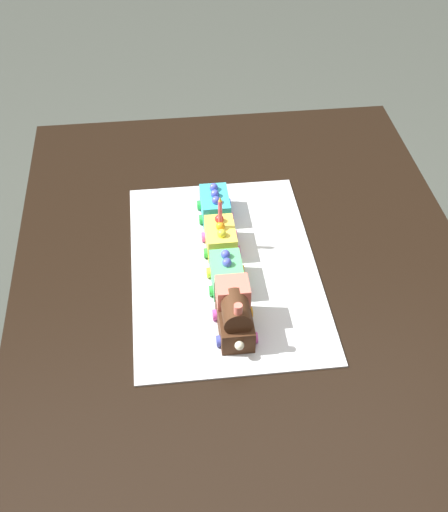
{
  "coord_description": "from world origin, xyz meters",
  "views": [
    {
      "loc": [
        -1.02,
        0.17,
        1.75
      ],
      "look_at": [
        0.06,
        0.04,
        0.77
      ],
      "focal_mm": 47.9,
      "sensor_mm": 36.0,
      "label": 1
    }
  ],
  "objects_px": {
    "birthday_candle": "(220,209)",
    "cake_car_flatbed_turquoise": "(215,205)",
    "cake_locomotive": "(235,313)",
    "cake_car_hopper_mint_green": "(227,274)",
    "cake_car_gondola_lemon": "(221,237)",
    "dining_table": "(247,320)"
  },
  "relations": [
    {
      "from": "cake_car_hopper_mint_green",
      "to": "cake_locomotive",
      "type": "bearing_deg",
      "value": -180.0
    },
    {
      "from": "cake_car_gondola_lemon",
      "to": "birthday_candle",
      "type": "height_order",
      "value": "birthday_candle"
    },
    {
      "from": "birthday_candle",
      "to": "cake_car_hopper_mint_green",
      "type": "bearing_deg",
      "value": 180.0
    },
    {
      "from": "cake_car_gondola_lemon",
      "to": "birthday_candle",
      "type": "distance_m",
      "value": 0.07
    },
    {
      "from": "cake_car_flatbed_turquoise",
      "to": "birthday_candle",
      "type": "xyz_separation_m",
      "value": [
        -0.11,
        -0.0,
        0.07
      ]
    },
    {
      "from": "cake_locomotive",
      "to": "cake_car_flatbed_turquoise",
      "type": "distance_m",
      "value": 0.37
    },
    {
      "from": "cake_car_hopper_mint_green",
      "to": "cake_car_gondola_lemon",
      "type": "relative_size",
      "value": 1.0
    },
    {
      "from": "dining_table",
      "to": "cake_car_gondola_lemon",
      "type": "height_order",
      "value": "cake_car_gondola_lemon"
    },
    {
      "from": "cake_car_hopper_mint_green",
      "to": "cake_car_flatbed_turquoise",
      "type": "height_order",
      "value": "same"
    },
    {
      "from": "cake_locomotive",
      "to": "cake_car_hopper_mint_green",
      "type": "bearing_deg",
      "value": 0.0
    },
    {
      "from": "cake_locomotive",
      "to": "cake_car_flatbed_turquoise",
      "type": "bearing_deg",
      "value": 0.0
    },
    {
      "from": "cake_car_hopper_mint_green",
      "to": "dining_table",
      "type": "bearing_deg",
      "value": -97.24
    },
    {
      "from": "cake_locomotive",
      "to": "cake_car_gondola_lemon",
      "type": "height_order",
      "value": "cake_locomotive"
    },
    {
      "from": "cake_locomotive",
      "to": "cake_car_hopper_mint_green",
      "type": "xyz_separation_m",
      "value": [
        0.13,
        0.0,
        -0.02
      ]
    },
    {
      "from": "cake_locomotive",
      "to": "cake_car_hopper_mint_green",
      "type": "relative_size",
      "value": 1.4
    },
    {
      "from": "cake_car_hopper_mint_green",
      "to": "cake_car_gondola_lemon",
      "type": "distance_m",
      "value": 0.12
    },
    {
      "from": "dining_table",
      "to": "cake_locomotive",
      "type": "height_order",
      "value": "cake_locomotive"
    },
    {
      "from": "cake_car_hopper_mint_green",
      "to": "cake_car_flatbed_turquoise",
      "type": "distance_m",
      "value": 0.24
    },
    {
      "from": "dining_table",
      "to": "cake_car_flatbed_turquoise",
      "type": "bearing_deg",
      "value": 10.42
    },
    {
      "from": "dining_table",
      "to": "birthday_candle",
      "type": "xyz_separation_m",
      "value": [
        0.13,
        0.04,
        0.22
      ]
    },
    {
      "from": "cake_locomotive",
      "to": "cake_car_flatbed_turquoise",
      "type": "xyz_separation_m",
      "value": [
        0.36,
        0.0,
        -0.02
      ]
    },
    {
      "from": "birthday_candle",
      "to": "cake_car_flatbed_turquoise",
      "type": "bearing_deg",
      "value": 0.0
    }
  ]
}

